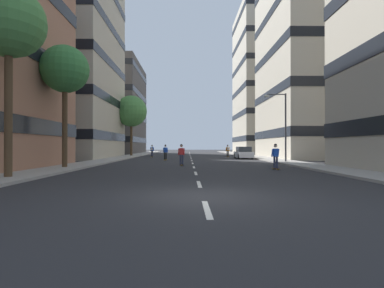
{
  "coord_description": "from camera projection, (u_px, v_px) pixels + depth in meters",
  "views": [
    {
      "loc": [
        -0.51,
        -9.66,
        1.63
      ],
      "look_at": [
        0.0,
        21.67,
        1.82
      ],
      "focal_mm": 27.89,
      "sensor_mm": 36.0,
      "label": 1
    }
  ],
  "objects": [
    {
      "name": "building_left_far",
      "position": [
        102.0,
        108.0,
        63.74
      ],
      "size": [
        16.38,
        18.48,
        19.12
      ],
      "color": "#4C4744",
      "rests_on": "ground_plane"
    },
    {
      "name": "skater_5",
      "position": [
        276.0,
        155.0,
        20.49
      ],
      "size": [
        0.56,
        0.92,
        1.78
      ],
      "color": "brown",
      "rests_on": "ground_plane"
    },
    {
      "name": "skater_2",
      "position": [
        152.0,
        150.0,
        48.21
      ],
      "size": [
        0.53,
        0.9,
        1.78
      ],
      "color": "brown",
      "rests_on": "ground_plane"
    },
    {
      "name": "parked_car_near",
      "position": [
        243.0,
        153.0,
        37.49
      ],
      "size": [
        1.82,
        4.4,
        1.52
      ],
      "color": "silver",
      "rests_on": "ground_plane"
    },
    {
      "name": "building_right_mid",
      "position": [
        329.0,
        58.0,
        40.35
      ],
      "size": [
        16.38,
        16.77,
        26.79
      ],
      "color": "#BCB29E",
      "rests_on": "ground_plane"
    },
    {
      "name": "street_tree_far",
      "position": [
        131.0,
        111.0,
        46.2
      ],
      "size": [
        4.82,
        4.82,
        9.28
      ],
      "color": "#4C3823",
      "rests_on": "sidewalk_left"
    },
    {
      "name": "ground_plane",
      "position": [
        191.0,
        158.0,
        38.45
      ],
      "size": [
        172.81,
        172.81,
        0.0
      ],
      "primitive_type": "plane",
      "color": "#28282B"
    },
    {
      "name": "street_tree_near",
      "position": [
        65.0,
        70.0,
        21.1
      ],
      "size": [
        3.34,
        3.34,
        8.6
      ],
      "color": "#4C3823",
      "rests_on": "sidewalk_left"
    },
    {
      "name": "lane_markings",
      "position": [
        191.0,
        158.0,
        40.15
      ],
      "size": [
        0.16,
        67.2,
        0.01
      ],
      "color": "silver",
      "rests_on": "ground_plane"
    },
    {
      "name": "building_left_mid",
      "position": [
        51.0,
        49.0,
        39.75
      ],
      "size": [
        16.38,
        16.31,
        28.83
      ],
      "color": "#B2A893",
      "rests_on": "ground_plane"
    },
    {
      "name": "skater_3",
      "position": [
        152.0,
        150.0,
        42.89
      ],
      "size": [
        0.56,
        0.92,
        1.78
      ],
      "color": "brown",
      "rests_on": "ground_plane"
    },
    {
      "name": "skater_1",
      "position": [
        181.0,
        154.0,
        24.61
      ],
      "size": [
        0.55,
        0.92,
        1.78
      ],
      "color": "brown",
      "rests_on": "ground_plane"
    },
    {
      "name": "building_right_far",
      "position": [
        276.0,
        82.0,
        64.38
      ],
      "size": [
        16.38,
        17.26,
        30.87
      ],
      "color": "#BCB29E",
      "rests_on": "ground_plane"
    },
    {
      "name": "streetlamp_right",
      "position": [
        282.0,
        120.0,
        28.44
      ],
      "size": [
        2.13,
        0.3,
        6.5
      ],
      "color": "#3F3F44",
      "rests_on": "sidewalk_right"
    },
    {
      "name": "sidewalk_left",
      "position": [
        126.0,
        157.0,
        41.9
      ],
      "size": [
        2.78,
        79.21,
        0.14
      ],
      "primitive_type": "cube",
      "color": "#9E9991",
      "rests_on": "ground_plane"
    },
    {
      "name": "skater_4",
      "position": [
        228.0,
        150.0,
        42.88
      ],
      "size": [
        0.56,
        0.92,
        1.78
      ],
      "color": "brown",
      "rests_on": "ground_plane"
    },
    {
      "name": "street_tree_mid",
      "position": [
        9.0,
        23.0,
        14.45
      ],
      "size": [
        3.46,
        3.46,
        9.28
      ],
      "color": "#4C3823",
      "rests_on": "sidewalk_left"
    },
    {
      "name": "sidewalk_right",
      "position": [
        255.0,
        157.0,
        42.2
      ],
      "size": [
        2.78,
        79.21,
        0.14
      ],
      "primitive_type": "cube",
      "color": "#9E9991",
      "rests_on": "ground_plane"
    },
    {
      "name": "skater_0",
      "position": [
        165.0,
        152.0,
        33.44
      ],
      "size": [
        0.56,
        0.92,
        1.78
      ],
      "color": "brown",
      "rests_on": "ground_plane"
    }
  ]
}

